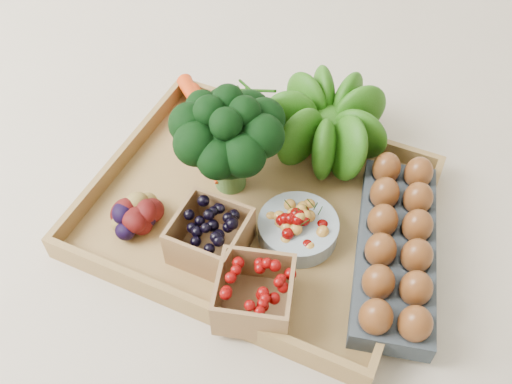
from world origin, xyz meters
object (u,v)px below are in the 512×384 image
at_px(cherry_bowl, 298,229).
at_px(egg_carton, 395,250).
at_px(tray, 256,211).
at_px(broccoli, 229,156).

distance_m(cherry_bowl, egg_carton, 0.16).
xyz_separation_m(tray, broccoli, (-0.07, 0.03, 0.08)).
bearing_deg(egg_carton, broccoli, 160.51).
bearing_deg(egg_carton, tray, 166.85).
bearing_deg(egg_carton, cherry_bowl, 175.05).
bearing_deg(cherry_bowl, broccoli, 159.39).
height_order(broccoli, egg_carton, broccoli).
height_order(broccoli, cherry_bowl, broccoli).
bearing_deg(cherry_bowl, egg_carton, 8.17).
distance_m(tray, cherry_bowl, 0.09).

